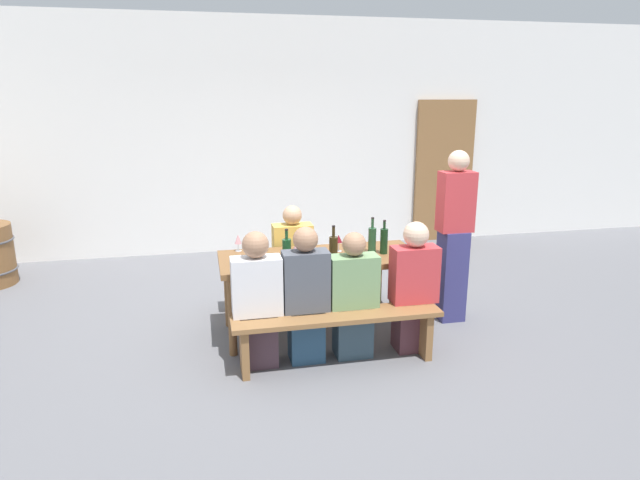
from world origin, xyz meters
TOP-DOWN VIEW (x-y plane):
  - ground_plane at (0.00, 0.00)m, footprint 24.00×24.00m
  - back_wall at (0.00, 3.07)m, footprint 14.00×0.20m
  - wooden_door at (2.55, 2.93)m, footprint 0.90×0.06m
  - tasting_table at (0.00, 0.00)m, footprint 1.83×0.75m
  - bench_near at (0.00, -0.68)m, footprint 1.73×0.30m
  - bench_far at (0.00, 0.68)m, footprint 1.73×0.30m
  - wine_bottle_0 at (0.08, -0.17)m, footprint 0.08×0.08m
  - wine_bottle_1 at (0.50, -0.00)m, footprint 0.07×0.07m
  - wine_bottle_2 at (-0.34, -0.22)m, footprint 0.08×0.08m
  - wine_bottle_3 at (0.59, -0.05)m, footprint 0.07×0.07m
  - wine_glass_0 at (-0.60, 0.14)m, footprint 0.07×0.07m
  - wine_glass_1 at (0.20, 0.10)m, footprint 0.07×0.07m
  - wine_glass_2 at (-0.26, -0.18)m, footprint 0.07×0.07m
  - wine_glass_3 at (-0.72, 0.31)m, footprint 0.07×0.07m
  - seated_guest_near_0 at (-0.64, -0.53)m, footprint 0.40×0.24m
  - seated_guest_near_1 at (-0.23, -0.53)m, footprint 0.38×0.24m
  - seated_guest_near_2 at (0.17, -0.53)m, footprint 0.41×0.24m
  - seated_guest_near_3 at (0.71, -0.53)m, footprint 0.40×0.24m
  - seated_guest_far_0 at (-0.17, 0.53)m, footprint 0.40×0.24m
  - standing_host at (1.33, 0.03)m, footprint 0.32×0.24m

SIDE VIEW (x-z plane):
  - ground_plane at x=0.00m, z-range 0.00..0.00m
  - bench_near at x=0.00m, z-range 0.12..0.57m
  - bench_far at x=0.00m, z-range 0.12..0.57m
  - seated_guest_near_2 at x=0.17m, z-range -0.03..1.06m
  - seated_guest_far_0 at x=-0.17m, z-range -0.03..1.09m
  - seated_guest_near_0 at x=-0.64m, z-range -0.03..1.12m
  - seated_guest_near_3 at x=0.71m, z-range -0.02..1.13m
  - seated_guest_near_1 at x=-0.23m, z-range -0.03..1.13m
  - tasting_table at x=0.00m, z-range 0.29..1.04m
  - standing_host at x=1.33m, z-range -0.01..1.67m
  - wine_glass_0 at x=-0.60m, z-range 0.78..0.93m
  - wine_glass_3 at x=-0.72m, z-range 0.78..0.94m
  - wine_glass_1 at x=0.20m, z-range 0.79..0.95m
  - wine_bottle_0 at x=0.08m, z-range 0.71..1.03m
  - wine_bottle_2 at x=-0.34m, z-range 0.71..1.04m
  - wine_bottle_3 at x=0.59m, z-range 0.72..1.03m
  - wine_glass_2 at x=-0.26m, z-range 0.79..0.96m
  - wine_bottle_1 at x=0.50m, z-range 0.71..1.05m
  - wooden_door at x=2.55m, z-range 0.00..2.10m
  - back_wall at x=0.00m, z-range 0.00..3.20m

